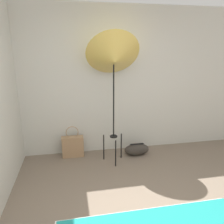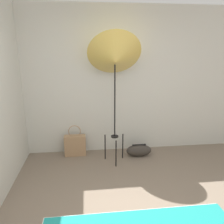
% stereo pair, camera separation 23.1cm
% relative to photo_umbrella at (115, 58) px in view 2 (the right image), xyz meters
% --- Properties ---
extents(wall_back, '(8.00, 0.05, 2.60)m').
position_rel_photo_umbrella_xyz_m(wall_back, '(-0.12, 0.49, -0.44)').
color(wall_back, beige).
rests_on(wall_back, ground_plane).
extents(photo_umbrella, '(0.84, 0.70, 2.14)m').
position_rel_photo_umbrella_xyz_m(photo_umbrella, '(0.00, 0.00, 0.00)').
color(photo_umbrella, black).
rests_on(photo_umbrella, ground_plane).
extents(tote_bag, '(0.38, 0.14, 0.57)m').
position_rel_photo_umbrella_xyz_m(tote_bag, '(-0.68, 0.31, -1.54)').
color(tote_bag, '#9E7A56').
rests_on(tote_bag, ground_plane).
extents(duffel_bag, '(0.46, 0.21, 0.22)m').
position_rel_photo_umbrella_xyz_m(duffel_bag, '(0.46, 0.14, -1.63)').
color(duffel_bag, '#332D28').
rests_on(duffel_bag, ground_plane).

